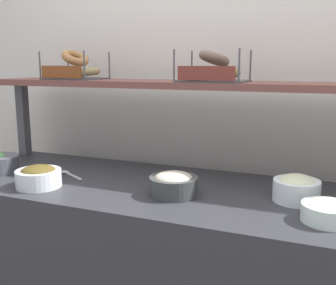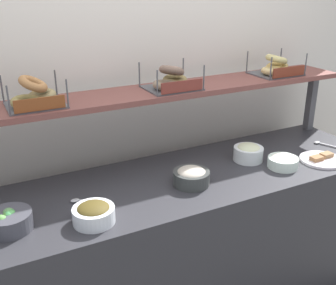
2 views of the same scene
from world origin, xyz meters
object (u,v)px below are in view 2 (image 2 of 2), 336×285
(bowl_veggie_mix, at_px, (9,221))
(serving_plate_white, at_px, (322,159))
(bowl_scallion_spread, at_px, (248,152))
(bagel_basket_plain, at_px, (276,67))
(bowl_cream_cheese, at_px, (283,161))
(serving_spoon_by_edge, at_px, (83,201))
(serving_spoon_near_plate, at_px, (323,144))
(bagel_basket_everything, at_px, (34,96))
(bagel_basket_poppy, at_px, (171,81))
(bowl_tuna_salad, at_px, (191,176))
(bowl_chocolate_spread, at_px, (94,213))

(bowl_veggie_mix, bearing_deg, serving_plate_white, -3.25)
(bowl_scallion_spread, xyz_separation_m, bagel_basket_plain, (0.36, 0.24, 0.43))
(bowl_cream_cheese, xyz_separation_m, serving_spoon_by_edge, (-1.12, 0.14, -0.03))
(serving_spoon_near_plate, height_order, bagel_basket_plain, bagel_basket_plain)
(bowl_veggie_mix, relative_size, bowl_scallion_spread, 1.13)
(bowl_veggie_mix, height_order, bagel_basket_everything, bagel_basket_everything)
(bagel_basket_everything, height_order, bagel_basket_poppy, bagel_basket_everything)
(bowl_scallion_spread, height_order, bagel_basket_plain, bagel_basket_plain)
(serving_plate_white, xyz_separation_m, bagel_basket_plain, (-0.02, 0.45, 0.47))
(serving_plate_white, relative_size, serving_spoon_near_plate, 1.55)
(serving_plate_white, relative_size, serving_spoon_by_edge, 1.54)
(bagel_basket_poppy, xyz_separation_m, bagel_basket_plain, (0.76, 0.02, -0.00))
(serving_spoon_near_plate, bearing_deg, bowl_scallion_spread, 176.82)
(bowl_cream_cheese, height_order, bagel_basket_plain, bagel_basket_plain)
(bowl_tuna_salad, xyz_separation_m, serving_plate_white, (0.83, -0.10, -0.04))
(bagel_basket_everything, bearing_deg, bagel_basket_poppy, -0.93)
(bowl_cream_cheese, bearing_deg, serving_spoon_by_edge, 172.90)
(serving_plate_white, bearing_deg, bagel_basket_poppy, 151.05)
(serving_plate_white, relative_size, bagel_basket_everything, 0.94)
(bowl_chocolate_spread, relative_size, serving_plate_white, 0.73)
(bagel_basket_everything, bearing_deg, serving_spoon_by_edge, -64.42)
(bowl_scallion_spread, height_order, serving_spoon_by_edge, bowl_scallion_spread)
(bowl_scallion_spread, relative_size, bagel_basket_everything, 0.64)
(bowl_tuna_salad, distance_m, serving_plate_white, 0.84)
(bowl_cream_cheese, distance_m, bagel_basket_plain, 0.65)
(bowl_veggie_mix, xyz_separation_m, serving_plate_white, (1.73, -0.10, -0.03))
(bowl_veggie_mix, distance_m, bagel_basket_everything, 0.60)
(bagel_basket_poppy, relative_size, bagel_basket_plain, 0.99)
(serving_spoon_by_edge, bearing_deg, bagel_basket_everything, 115.58)
(serving_plate_white, bearing_deg, serving_spoon_by_edge, 172.60)
(serving_spoon_near_plate, relative_size, bagel_basket_plain, 0.56)
(bagel_basket_poppy, bearing_deg, bowl_chocolate_spread, -144.17)
(bowl_chocolate_spread, distance_m, serving_spoon_near_plate, 1.61)
(bowl_tuna_salad, distance_m, serving_spoon_near_plate, 1.04)
(bagel_basket_everything, bearing_deg, bowl_veggie_mix, -122.60)
(bagel_basket_everything, relative_size, bagel_basket_plain, 0.92)
(bowl_chocolate_spread, bearing_deg, serving_spoon_by_edge, 87.67)
(bagel_basket_plain, bearing_deg, bowl_cream_cheese, -121.04)
(bowl_chocolate_spread, distance_m, bagel_basket_everything, 0.64)
(bagel_basket_poppy, bearing_deg, serving_spoon_near_plate, -14.48)
(bowl_scallion_spread, height_order, bagel_basket_everything, bagel_basket_everything)
(bowl_chocolate_spread, relative_size, serving_spoon_near_plate, 1.14)
(bowl_cream_cheese, xyz_separation_m, bowl_scallion_spread, (-0.12, 0.17, 0.01))
(serving_spoon_near_plate, height_order, bagel_basket_everything, bagel_basket_everything)
(serving_spoon_near_plate, xyz_separation_m, bagel_basket_plain, (-0.22, 0.27, 0.47))
(bagel_basket_poppy, bearing_deg, bowl_veggie_mix, -160.79)
(bagel_basket_plain, bearing_deg, serving_spoon_by_edge, -168.93)
(bowl_scallion_spread, relative_size, bowl_tuna_salad, 0.90)
(serving_plate_white, bearing_deg, bowl_veggie_mix, 176.75)
(bowl_chocolate_spread, xyz_separation_m, serving_spoon_by_edge, (0.01, 0.19, -0.04))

